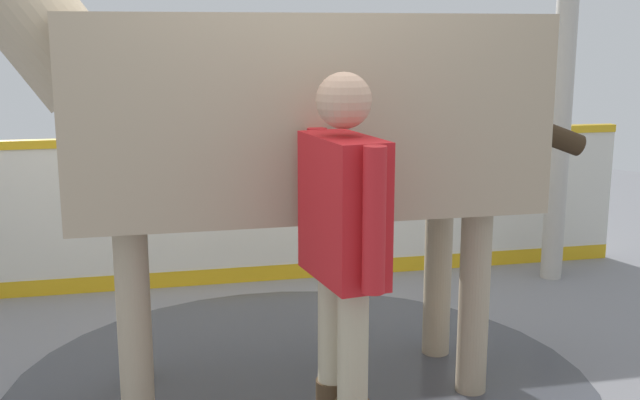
{
  "coord_description": "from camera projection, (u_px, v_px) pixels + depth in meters",
  "views": [
    {
      "loc": [
        -3.05,
        -2.6,
        1.87
      ],
      "look_at": [
        -0.23,
        -0.38,
        1.11
      ],
      "focal_mm": 44.37,
      "sensor_mm": 36.0,
      "label": 1
    }
  ],
  "objects": [
    {
      "name": "horse",
      "position": [
        276.0,
        109.0,
        3.94
      ],
      "size": [
        2.97,
        2.51,
        2.64
      ],
      "rotation": [
        0.0,
        0.0,
        2.46
      ],
      "color": "tan",
      "rests_on": "ground"
    },
    {
      "name": "ground_plane",
      "position": [
        291.0,
        384.0,
        4.31
      ],
      "size": [
        16.0,
        16.0,
        0.02
      ],
      "primitive_type": "cube",
      "color": "gray"
    },
    {
      "name": "roof_post_far",
      "position": [
        562.0,
        97.0,
        5.87
      ],
      "size": [
        0.16,
        0.16,
        2.79
      ],
      "primitive_type": "cylinder",
      "color": "#B7B2A8",
      "rests_on": "ground"
    },
    {
      "name": "barrier_wall",
      "position": [
        253.0,
        214.0,
        5.97
      ],
      "size": [
        4.68,
        3.84,
        1.13
      ],
      "color": "silver",
      "rests_on": "ground"
    },
    {
      "name": "handler",
      "position": [
        343.0,
        245.0,
        3.31
      ],
      "size": [
        0.44,
        0.61,
        1.71
      ],
      "rotation": [
        0.0,
        0.0,
        5.76
      ],
      "color": "#47331E",
      "rests_on": "ground"
    },
    {
      "name": "wet_patch",
      "position": [
        302.0,
        384.0,
        4.28
      ],
      "size": [
        3.15,
        3.15,
        0.0
      ],
      "primitive_type": "cylinder",
      "color": "#42444C",
      "rests_on": "ground"
    }
  ]
}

